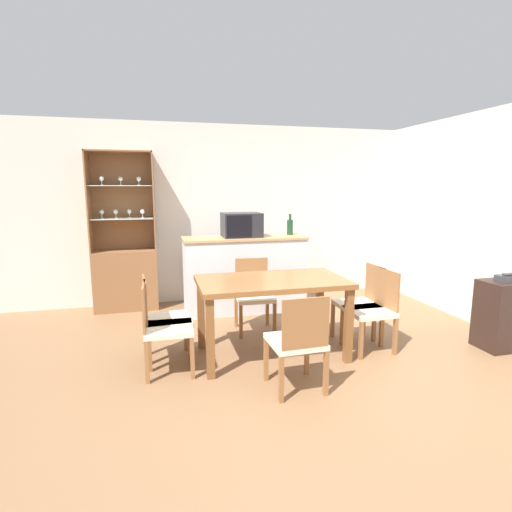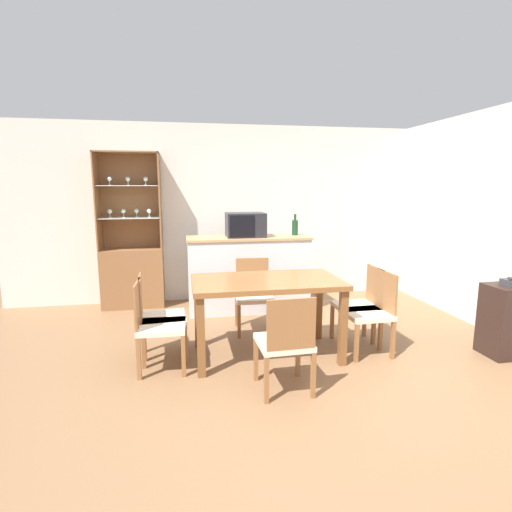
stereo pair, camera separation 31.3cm
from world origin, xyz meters
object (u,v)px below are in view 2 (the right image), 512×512
object	(u,v)px
microwave	(245,225)
dining_table	(267,290)
dining_chair_head_near	(285,343)
side_cabinet	(512,320)
dining_chair_side_right_far	(360,305)
display_cabinet	(133,265)
dining_chair_head_far	(254,295)
dining_chair_side_left_far	(158,317)
dining_chair_side_right_near	(371,312)
wine_bottle	(295,227)
dining_chair_side_left_near	(157,325)

from	to	relation	value
microwave	dining_table	bearing A→B (deg)	-91.24
dining_table	dining_chair_head_near	bearing A→B (deg)	-89.88
dining_chair_head_near	microwave	distance (m)	2.39
dining_table	side_cabinet	xyz separation A→B (m)	(2.40, -0.42, -0.32)
dining_table	dining_chair_head_near	xyz separation A→B (m)	(0.00, -0.73, -0.25)
dining_chair_head_near	microwave	xyz separation A→B (m)	(0.03, 2.27, 0.75)
dining_table	side_cabinet	distance (m)	2.46
dining_chair_side_right_far	side_cabinet	bearing A→B (deg)	-110.96
display_cabinet	dining_chair_side_right_far	bearing A→B (deg)	-36.42
dining_table	dining_chair_head_near	world-z (taller)	dining_chair_head_near
dining_chair_head_far	dining_chair_side_right_far	xyz separation A→B (m)	(1.04, -0.61, 0.00)
dining_chair_side_left_far	dining_chair_side_right_near	bearing A→B (deg)	79.36
dining_chair_side_right_far	microwave	distance (m)	1.89
dining_chair_side_left_far	wine_bottle	size ratio (longest dim) A/B	2.89
display_cabinet	dining_chair_side_right_far	size ratio (longest dim) A/B	2.55
dining_chair_side_left_near	dining_chair_head_far	xyz separation A→B (m)	(1.05, 0.85, 0.00)
dining_chair_side_left_near	side_cabinet	distance (m)	3.46
dining_chair_side_right_near	dining_chair_side_right_far	size ratio (longest dim) A/B	1.00
microwave	dining_chair_side_left_far	bearing A→B (deg)	-127.29
dining_chair_head_near	dining_chair_side_right_near	bearing A→B (deg)	28.29
dining_chair_head_near	side_cabinet	world-z (taller)	dining_chair_head_near
display_cabinet	wine_bottle	size ratio (longest dim) A/B	7.38
dining_table	wine_bottle	world-z (taller)	wine_bottle
side_cabinet	dining_chair_side_right_near	bearing A→B (deg)	167.53
display_cabinet	microwave	size ratio (longest dim) A/B	4.19
dining_chair_head_far	microwave	bearing A→B (deg)	-88.59
dining_chair_side_right_near	dining_chair_head_near	bearing A→B (deg)	118.87
dining_table	dining_chair_side_right_near	bearing A→B (deg)	-6.57
dining_chair_head_near	dining_chair_side_left_far	bearing A→B (deg)	138.88
dining_table	dining_chair_side_left_near	size ratio (longest dim) A/B	1.73
dining_chair_head_near	side_cabinet	xyz separation A→B (m)	(2.40, 0.31, -0.06)
dining_chair_side_left_near	wine_bottle	xyz separation A→B (m)	(1.78, 1.71, 0.70)
dining_chair_side_left_far	dining_chair_side_right_near	size ratio (longest dim) A/B	1.00
display_cabinet	dining_chair_side_left_near	distance (m)	2.17
dining_table	dining_chair_head_far	size ratio (longest dim) A/B	1.73
dining_chair_head_far	dining_chair_side_right_near	xyz separation A→B (m)	(1.04, -0.85, 0.00)
dining_chair_head_near	dining_table	bearing A→B (deg)	88.07
dining_chair_head_near	wine_bottle	bearing A→B (deg)	70.48
dining_table	dining_chair_side_left_near	bearing A→B (deg)	-173.44
microwave	wine_bottle	bearing A→B (deg)	4.34
dining_chair_head_far	wine_bottle	size ratio (longest dim) A/B	2.89
dining_chair_side_left_far	dining_table	bearing A→B (deg)	79.42
dining_chair_head_far	dining_chair_head_near	bearing A→B (deg)	93.54
dining_chair_head_far	wine_bottle	bearing A→B (deg)	-126.81
dining_chair_head_far	dining_chair_side_right_near	world-z (taller)	same
dining_chair_head_far	side_cabinet	distance (m)	2.67
dining_chair_side_left_far	wine_bottle	xyz separation A→B (m)	(1.78, 1.47, 0.70)
dining_chair_side_left_far	dining_chair_side_right_far	size ratio (longest dim) A/B	1.00
display_cabinet	dining_chair_side_left_near	world-z (taller)	display_cabinet
display_cabinet	dining_chair_side_right_near	world-z (taller)	display_cabinet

